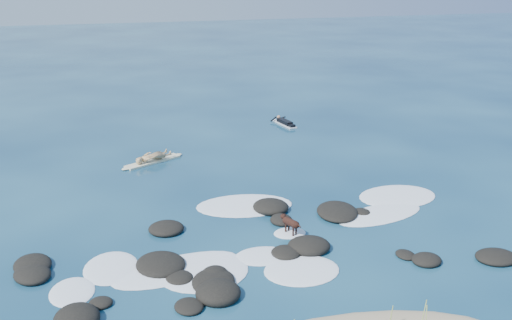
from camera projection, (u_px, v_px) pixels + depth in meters
name	position (u px, v px, depth m)	size (l,w,h in m)	color
ground	(245.00, 224.00, 19.89)	(160.00, 160.00, 0.00)	#0A2642
reef_rocks	(235.00, 253.00, 17.62)	(14.89, 7.08, 0.53)	black
breaking_foam	(268.00, 236.00, 18.94)	(14.50, 7.48, 0.12)	white
standing_surfer_rig	(152.00, 147.00, 25.93)	(3.06, 1.78, 1.87)	beige
paddling_surfer_rig	(284.00, 122.00, 32.44)	(1.04, 2.28, 0.39)	silver
dog	(290.00, 222.00, 18.97)	(0.52, 0.98, 0.65)	black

